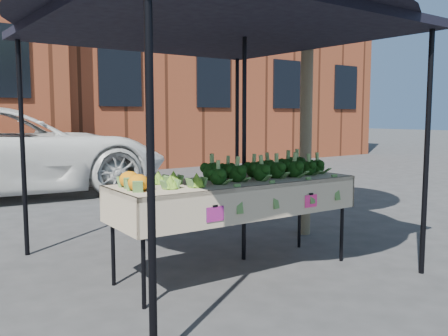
{
  "coord_description": "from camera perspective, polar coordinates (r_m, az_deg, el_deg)",
  "views": [
    {
      "loc": [
        -2.91,
        -3.47,
        1.51
      ],
      "look_at": [
        -0.11,
        0.33,
        1.0
      ],
      "focal_mm": 38.75,
      "sensor_mm": 36.0,
      "label": 1
    }
  ],
  "objects": [
    {
      "name": "table",
      "position": [
        4.68,
        1.46,
        -6.93
      ],
      "size": [
        2.43,
        0.89,
        0.9
      ],
      "color": "#C5B093",
      "rests_on": "ground"
    },
    {
      "name": "canopy",
      "position": [
        4.83,
        -1.44,
        4.51
      ],
      "size": [
        3.16,
        3.16,
        2.74
      ],
      "primitive_type": null,
      "color": "black",
      "rests_on": "ground"
    },
    {
      "name": "broccoli_heap",
      "position": [
        4.83,
        4.67,
        0.23
      ],
      "size": [
        1.51,
        0.54,
        0.22
      ],
      "primitive_type": "ellipsoid",
      "color": "black",
      "rests_on": "table"
    },
    {
      "name": "cauliflower_pair",
      "position": [
        4.1,
        -10.59,
        -1.41
      ],
      "size": [
        0.2,
        0.4,
        0.15
      ],
      "primitive_type": "ellipsoid",
      "color": "orange",
      "rests_on": "table"
    },
    {
      "name": "ground",
      "position": [
        4.77,
        3.55,
        -12.28
      ],
      "size": [
        90.0,
        90.0,
        0.0
      ],
      "primitive_type": "plane",
      "color": "#2F2F31"
    },
    {
      "name": "romanesco_cluster",
      "position": [
        4.24,
        -5.92,
        -0.96
      ],
      "size": [
        0.4,
        0.54,
        0.17
      ],
      "primitive_type": "ellipsoid",
      "color": "#6EA62A",
      "rests_on": "table"
    },
    {
      "name": "street_tree",
      "position": [
        6.21,
        9.78,
        12.48
      ],
      "size": [
        2.23,
        2.23,
        4.4
      ],
      "primitive_type": null,
      "color": "#1E4C14",
      "rests_on": "ground"
    },
    {
      "name": "building_right",
      "position": [
        18.99,
        -4.64,
        14.48
      ],
      "size": [
        12.0,
        8.0,
        8.5
      ],
      "primitive_type": "cube",
      "color": "brown",
      "rests_on": "ground"
    }
  ]
}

